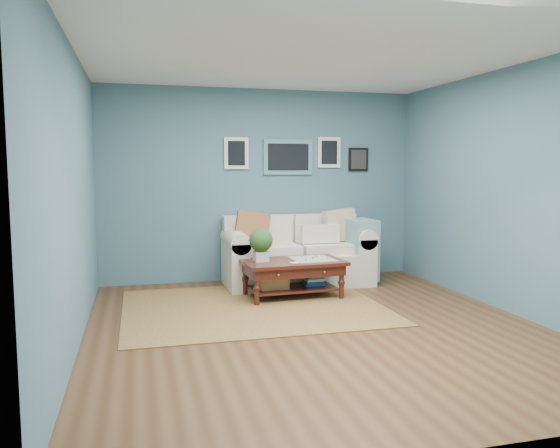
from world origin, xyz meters
name	(u,v)px	position (x,y,z in m)	size (l,w,h in m)	color
room_shell	(316,192)	(0.01, 0.06, 1.36)	(5.00, 5.02, 2.70)	brown
area_rug	(254,307)	(-0.45, 0.92, 0.01)	(2.92, 2.34, 0.01)	brown
loveseat	(303,253)	(0.48, 2.03, 0.43)	(2.03, 0.92, 1.04)	beige
coffee_table	(287,267)	(0.06, 1.29, 0.38)	(1.27, 0.79, 0.87)	black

